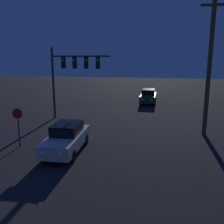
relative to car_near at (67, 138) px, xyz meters
name	(u,v)px	position (x,y,z in m)	size (l,w,h in m)	color
car_near	(67,138)	(0.00, 0.00, 0.00)	(1.78, 4.28, 1.54)	beige
car_far	(148,96)	(3.68, 15.58, 0.00)	(1.71, 4.26, 1.54)	#1E4728
traffic_signal_mast	(71,69)	(-2.20, 7.14, 3.29)	(4.82, 0.30, 5.78)	#2D2D2D
stop_sign	(18,121)	(-2.93, 0.24, 0.76)	(0.60, 0.07, 2.24)	#2D2D2D
utility_pole	(210,63)	(7.85, 4.58, 3.86)	(1.56, 0.28, 8.97)	brown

